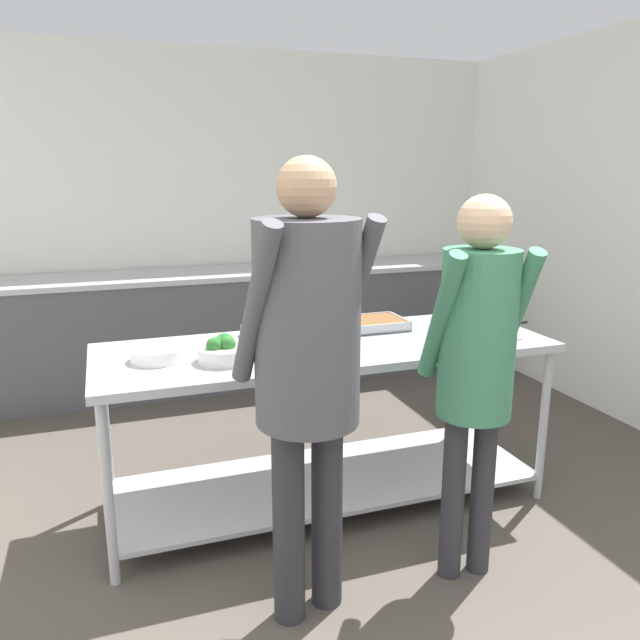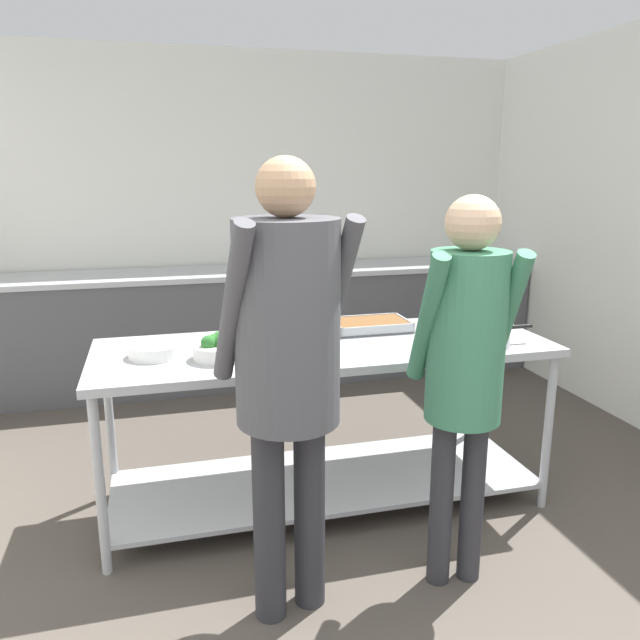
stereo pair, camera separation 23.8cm
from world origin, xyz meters
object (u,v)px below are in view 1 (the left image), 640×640
(plate_stack, at_px, (158,354))
(broccoli_bowl, at_px, (225,351))
(guest_serving_right, at_px, (477,348))
(guest_serving_left, at_px, (307,348))
(water_bottle, at_px, (305,251))
(sauce_pan, at_px, (482,332))
(serving_tray_vegetables, at_px, (288,333))
(serving_tray_roast, at_px, (367,324))

(plate_stack, relative_size, broccoli_bowl, 1.01)
(plate_stack, xyz_separation_m, guest_serving_right, (1.18, -0.77, 0.13))
(guest_serving_left, height_order, water_bottle, guest_serving_left)
(guest_serving_left, xyz_separation_m, guest_serving_right, (0.71, 0.00, -0.07))
(sauce_pan, distance_m, water_bottle, 2.25)
(plate_stack, relative_size, water_bottle, 0.87)
(serving_tray_vegetables, distance_m, sauce_pan, 0.98)
(plate_stack, bearing_deg, water_bottle, 56.03)
(broccoli_bowl, distance_m, serving_tray_roast, 0.90)
(broccoli_bowl, distance_m, sauce_pan, 1.29)
(serving_tray_roast, bearing_deg, plate_stack, -169.58)
(plate_stack, xyz_separation_m, water_bottle, (1.35, 2.01, 0.17))
(broccoli_bowl, xyz_separation_m, guest_serving_right, (0.90, -0.65, 0.11))
(plate_stack, height_order, guest_serving_right, guest_serving_right)
(serving_tray_vegetables, bearing_deg, serving_tray_roast, 4.44)
(water_bottle, bearing_deg, serving_tray_vegetables, -110.44)
(plate_stack, height_order, sauce_pan, sauce_pan)
(guest_serving_left, distance_m, guest_serving_right, 0.72)
(plate_stack, bearing_deg, guest_serving_left, -58.69)
(guest_serving_left, height_order, guest_serving_right, guest_serving_left)
(serving_tray_vegetables, xyz_separation_m, guest_serving_right, (0.51, -0.94, 0.13))
(sauce_pan, height_order, water_bottle, water_bottle)
(plate_stack, xyz_separation_m, broccoli_bowl, (0.28, -0.11, 0.02))
(serving_tray_vegetables, distance_m, serving_tray_roast, 0.46)
(broccoli_bowl, bearing_deg, plate_stack, 158.42)
(serving_tray_vegetables, xyz_separation_m, water_bottle, (0.68, 1.83, 0.17))
(serving_tray_roast, height_order, guest_serving_left, guest_serving_left)
(serving_tray_roast, relative_size, sauce_pan, 1.04)
(water_bottle, bearing_deg, broccoli_bowl, -116.72)
(serving_tray_roast, distance_m, sauce_pan, 0.62)
(guest_serving_right, bearing_deg, serving_tray_vegetables, 118.70)
(guest_serving_right, bearing_deg, serving_tray_roast, 93.18)
(guest_serving_right, bearing_deg, water_bottle, 86.49)
(guest_serving_left, bearing_deg, guest_serving_right, 0.15)
(serving_tray_vegetables, xyz_separation_m, sauce_pan, (0.90, -0.40, 0.03))
(sauce_pan, relative_size, guest_serving_left, 0.22)
(water_bottle, bearing_deg, serving_tray_roast, -97.10)
(broccoli_bowl, relative_size, sauce_pan, 0.64)
(serving_tray_vegetables, distance_m, guest_serving_right, 1.08)
(serving_tray_roast, relative_size, water_bottle, 1.40)
(broccoli_bowl, xyz_separation_m, sauce_pan, (1.28, -0.11, 0.00))
(plate_stack, relative_size, sauce_pan, 0.64)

